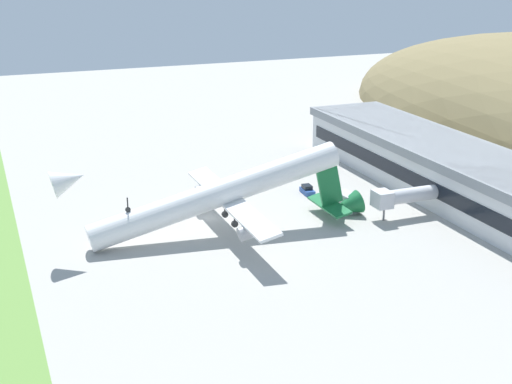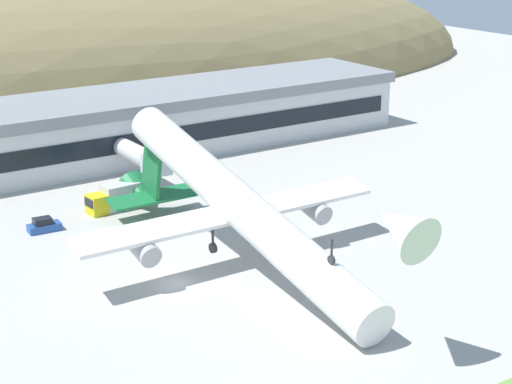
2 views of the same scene
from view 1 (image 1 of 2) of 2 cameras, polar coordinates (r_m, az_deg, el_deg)
The scene contains 8 objects.
ground_plane at distance 125.48m, azimuth -3.89°, elevation -2.11°, with size 344.47×344.47×0.00m, color #ADAAA3.
terminal_building at distance 134.11m, azimuth 17.37°, elevation 0.89°, with size 101.74×18.03×9.59m.
jetway_0 at distance 126.66m, azimuth 11.57°, elevation -0.34°, with size 3.38×12.22×5.43m.
cargo_airplane at distance 116.47m, azimuth -2.63°, elevation -0.26°, with size 35.77×53.17×15.81m.
service_car_0 at distance 138.02m, azimuth 4.12°, elevation 0.15°, with size 3.96×2.12×1.68m.
service_car_1 at distance 147.45m, azimuth 2.20°, elevation 1.39°, with size 4.15×2.08×1.53m.
fuel_truck at distance 130.19m, azimuth 6.99°, elevation -0.70°, with size 6.95×3.02×3.31m.
traffic_cone_0 at distance 144.86m, azimuth 0.77°, elevation 0.93°, with size 0.52×0.52×0.58m.
Camera 1 is at (111.82, -35.50, 44.53)m, focal length 50.00 mm.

